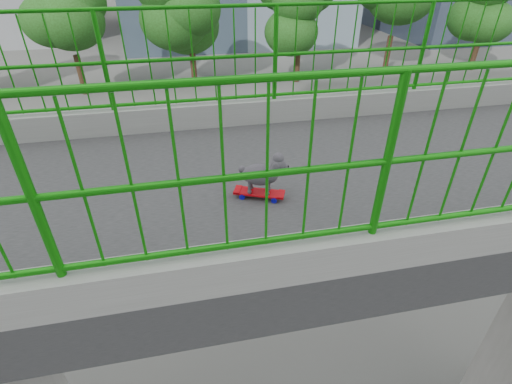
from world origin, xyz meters
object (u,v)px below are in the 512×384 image
object	(u,v)px
poodle	(262,173)
car_0	(280,243)
car_2	(43,175)
skateboard	(259,193)
car_5	(314,239)
car_1	(305,187)
car_3	(109,138)

from	to	relation	value
poodle	car_0	bearing A→B (deg)	-175.26
car_0	car_2	bearing A→B (deg)	-125.66
skateboard	car_5	size ratio (longest dim) A/B	0.12
poodle	car_0	world-z (taller)	poodle
car_1	car_5	xyz separation A→B (m)	(3.20, -0.72, -0.05)
car_1	poodle	bearing A→B (deg)	-22.44
car_0	car_3	distance (m)	11.61
skateboard	car_2	xyz separation A→B (m)	(-12.79, -6.83, -6.33)
poodle	car_2	bearing A→B (deg)	-129.18
car_3	car_1	bearing A→B (deg)	-127.20
car_1	car_3	bearing A→B (deg)	-127.20
skateboard	poodle	xyz separation A→B (m)	(0.01, 0.02, 0.22)
car_1	car_3	xyz separation A→B (m)	(-6.40, -8.43, 0.07)
poodle	car_5	bearing A→B (deg)	175.73
car_5	car_1	bearing A→B (deg)	167.39
poodle	car_1	bearing A→B (deg)	-179.79
poodle	car_2	size ratio (longest dim) A/B	0.08
car_0	car_5	size ratio (longest dim) A/B	1.05
skateboard	car_5	distance (m)	9.61
car_2	car_5	bearing A→B (deg)	-122.36
car_3	car_5	size ratio (longest dim) A/B	1.35
poodle	car_5	xyz separation A→B (m)	(-6.40, 3.25, -6.60)
skateboard	car_3	size ratio (longest dim) A/B	0.09
poodle	car_2	distance (m)	15.92
skateboard	car_0	bearing A→B (deg)	-175.46
skateboard	car_1	bearing A→B (deg)	-179.92
poodle	car_2	world-z (taller)	poodle
car_3	car_0	bearing A→B (deg)	-145.75
car_3	poodle	bearing A→B (deg)	-164.39
skateboard	car_1	size ratio (longest dim) A/B	0.11
car_1	car_3	size ratio (longest dim) A/B	0.80
poodle	car_3	size ratio (longest dim) A/B	0.08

